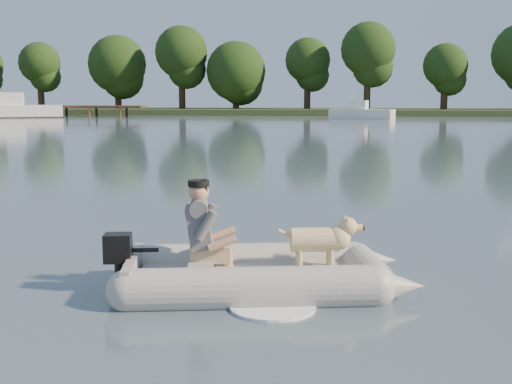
# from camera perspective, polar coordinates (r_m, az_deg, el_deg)

# --- Properties ---
(water) EXTENTS (160.00, 160.00, 0.00)m
(water) POSITION_cam_1_polar(r_m,az_deg,el_deg) (6.54, -5.44, -8.71)
(water) COLOR slate
(water) RESTS_ON ground
(shore_bank) EXTENTS (160.00, 12.00, 0.70)m
(shore_bank) POSITION_cam_1_polar(r_m,az_deg,el_deg) (68.11, 6.61, 7.07)
(shore_bank) COLOR #47512D
(shore_bank) RESTS_ON water
(dock) EXTENTS (18.00, 2.00, 1.04)m
(dock) POSITION_cam_1_polar(r_m,az_deg,el_deg) (64.25, -17.64, 6.88)
(dock) COLOR #4C331E
(dock) RESTS_ON water
(treeline) EXTENTS (90.88, 7.35, 9.27)m
(treeline) POSITION_cam_1_polar(r_m,az_deg,el_deg) (67.80, 15.59, 11.12)
(treeline) COLOR #332316
(treeline) RESTS_ON shore_bank
(dinghy) EXTENTS (4.62, 3.71, 1.20)m
(dinghy) POSITION_cam_1_polar(r_m,az_deg,el_deg) (6.45, 0.42, -4.31)
(dinghy) COLOR #989894
(dinghy) RESTS_ON water
(man) EXTENTS (0.71, 0.64, 0.92)m
(man) POSITION_cam_1_polar(r_m,az_deg,el_deg) (6.44, -4.92, -2.85)
(man) COLOR #5A5B5F
(man) RESTS_ON dinghy
(dog) EXTENTS (0.84, 0.44, 0.53)m
(dog) POSITION_cam_1_polar(r_m,az_deg,el_deg) (6.57, 5.23, -4.62)
(dog) COLOR #D4B87A
(dog) RESTS_ON dinghy
(outboard_motor) EXTENTS (0.40, 0.31, 0.67)m
(outboard_motor) POSITION_cam_1_polar(r_m,az_deg,el_deg) (6.56, -12.13, -6.38)
(outboard_motor) COLOR black
(outboard_motor) RESTS_ON dinghy
(cabin_cruiser) EXTENTS (9.06, 6.28, 2.65)m
(cabin_cruiser) POSITION_cam_1_polar(r_m,az_deg,el_deg) (61.33, -20.66, 7.24)
(cabin_cruiser) COLOR white
(cabin_cruiser) RESTS_ON water
(motorboat) EXTENTS (5.80, 3.63, 2.29)m
(motorboat) POSITION_cam_1_polar(r_m,az_deg,el_deg) (54.78, 9.41, 7.49)
(motorboat) COLOR white
(motorboat) RESTS_ON water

